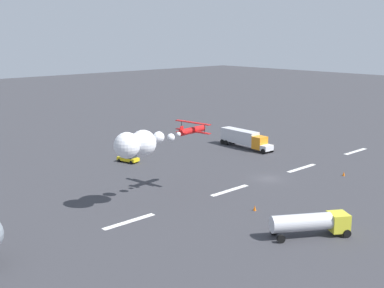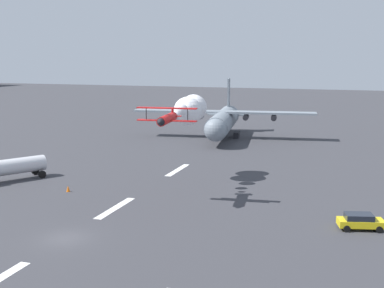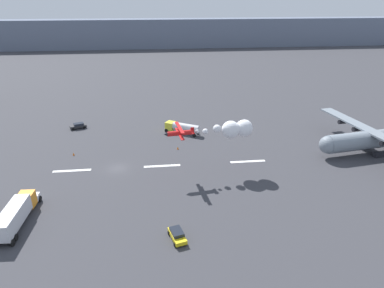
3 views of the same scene
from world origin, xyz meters
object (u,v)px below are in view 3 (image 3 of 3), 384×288
at_px(airport_staff_sedan, 78,126).
at_px(stunt_biplane_red, 232,129).
at_px(fuel_tanker_truck, 182,127).
at_px(traffic_cone_far, 178,148).
at_px(traffic_cone_near, 74,154).
at_px(semi_truck_orange, 17,213).
at_px(followme_car_yellow, 177,235).
at_px(cargo_transport_plane, 367,139).

bearing_deg(airport_staff_sedan, stunt_biplane_red, -38.45).
distance_m(fuel_tanker_truck, traffic_cone_far, 10.63).
bearing_deg(airport_staff_sedan, traffic_cone_near, -83.37).
xyz_separation_m(semi_truck_orange, traffic_cone_far, (28.28, 26.67, -1.73)).
bearing_deg(semi_truck_orange, airport_staff_sedan, 87.82).
bearing_deg(followme_car_yellow, traffic_cone_far, 85.38).
distance_m(followme_car_yellow, traffic_cone_near, 39.47).
xyz_separation_m(fuel_tanker_truck, traffic_cone_near, (-26.47, -11.00, -1.37)).
distance_m(traffic_cone_near, traffic_cone_far, 24.51).
bearing_deg(traffic_cone_near, semi_truck_orange, -98.26).
bearing_deg(traffic_cone_far, stunt_biplane_red, -48.99).
relative_size(cargo_transport_plane, semi_truck_orange, 2.70).
xyz_separation_m(followme_car_yellow, airport_staff_sedan, (-23.89, 50.98, 0.00)).
distance_m(fuel_tanker_truck, followme_car_yellow, 44.16).
bearing_deg(stunt_biplane_red, cargo_transport_plane, 7.78).
bearing_deg(traffic_cone_far, semi_truck_orange, -136.68).
relative_size(airport_staff_sedan, traffic_cone_far, 6.30).
bearing_deg(cargo_transport_plane, semi_truck_orange, -164.97).
relative_size(semi_truck_orange, fuel_tanker_truck, 1.42).
xyz_separation_m(fuel_tanker_truck, followme_car_yellow, (-4.67, -43.90, -0.94)).
relative_size(semi_truck_orange, traffic_cone_near, 17.91).
xyz_separation_m(cargo_transport_plane, airport_staff_sedan, (-70.33, 24.78, -2.72)).
distance_m(semi_truck_orange, followme_car_yellow, 26.51).
bearing_deg(cargo_transport_plane, traffic_cone_near, 174.39).
bearing_deg(fuel_tanker_truck, followme_car_yellow, -96.08).
xyz_separation_m(semi_truck_orange, traffic_cone_near, (3.78, 26.03, -1.73)).
height_order(fuel_tanker_truck, airport_staff_sedan, fuel_tanker_truck).
bearing_deg(cargo_transport_plane, airport_staff_sedan, 160.59).
xyz_separation_m(followme_car_yellow, traffic_cone_far, (2.71, 33.54, -0.44)).
relative_size(semi_truck_orange, airport_staff_sedan, 2.84).
bearing_deg(traffic_cone_near, airport_staff_sedan, 96.63).
relative_size(stunt_biplane_red, semi_truck_orange, 1.37).
height_order(fuel_tanker_truck, traffic_cone_far, fuel_tanker_truck).
xyz_separation_m(cargo_transport_plane, fuel_tanker_truck, (-41.76, 17.70, -1.78)).
bearing_deg(traffic_cone_far, traffic_cone_near, -178.51).
bearing_deg(fuel_tanker_truck, cargo_transport_plane, -22.96).
bearing_deg(semi_truck_orange, fuel_tanker_truck, 50.75).
distance_m(cargo_transport_plane, semi_truck_orange, 74.57).
bearing_deg(followme_car_yellow, fuel_tanker_truck, 83.92).
xyz_separation_m(airport_staff_sedan, traffic_cone_far, (26.60, -17.44, -0.44)).
bearing_deg(airport_staff_sedan, followme_car_yellow, -64.89).
distance_m(followme_car_yellow, airport_staff_sedan, 56.30).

